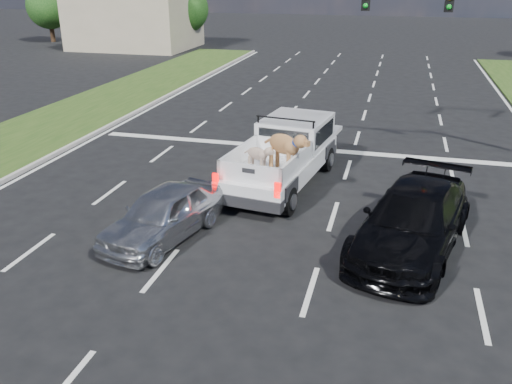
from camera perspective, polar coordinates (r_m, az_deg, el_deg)
ground at (r=12.31m, az=-2.44°, el=-9.25°), size 160.00×160.00×0.00m
road_markings at (r=18.06m, az=3.63°, el=1.35°), size 17.75×60.00×0.01m
curb_left at (r=21.12m, az=-21.58°, el=3.11°), size 0.15×60.00×0.14m
building_left at (r=51.69m, az=-12.58°, el=17.03°), size 10.00×8.00×4.40m
tree_far_a at (r=58.44m, az=-20.99°, el=17.77°), size 4.20×4.20×5.40m
tree_far_b at (r=55.26m, az=-15.61°, el=18.20°), size 4.20×4.20×5.40m
tree_far_c at (r=51.80m, az=-7.47°, el=18.57°), size 4.20×4.20×5.40m
pickup_truck at (r=17.38m, az=3.06°, el=4.08°), size 2.85×6.02×2.17m
silver_sedan at (r=14.05m, az=-9.75°, el=-2.30°), size 2.48×4.21×1.35m
black_coupe at (r=13.77m, az=16.15°, el=-2.92°), size 3.41×5.73×1.56m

